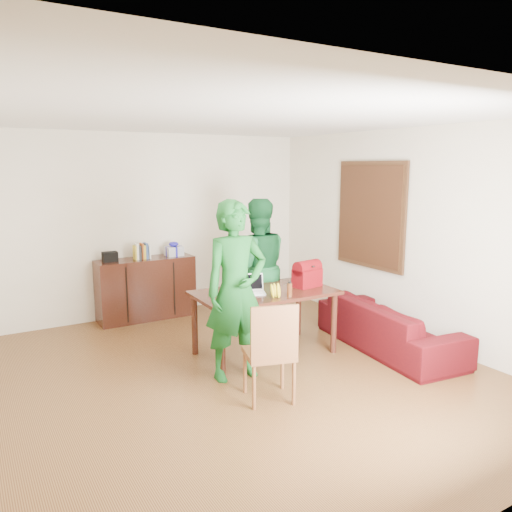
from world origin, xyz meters
TOP-DOWN VIEW (x-y plane):
  - room at (0.01, 0.13)m, footprint 5.20×5.70m
  - table at (0.56, 0.42)m, footprint 1.67×0.97m
  - chair at (-0.04, -0.63)m, footprint 0.55×0.54m
  - person_near at (-0.05, 0.01)m, footprint 0.71×0.49m
  - person_far at (0.86, 1.11)m, footprint 1.04×0.91m
  - laptop at (0.37, 0.40)m, footprint 0.36×0.31m
  - bananas at (0.51, 0.11)m, footprint 0.20×0.16m
  - bottle at (0.67, 0.07)m, footprint 0.07×0.07m
  - red_bag at (1.12, 0.35)m, footprint 0.37×0.25m
  - sofa at (1.95, -0.22)m, footprint 1.02×2.10m

SIDE VIEW (x-z plane):
  - chair at x=-0.04m, z-range -0.21..0.78m
  - sofa at x=1.95m, z-range 0.00..0.59m
  - table at x=0.56m, z-range 0.29..1.06m
  - bananas at x=0.51m, z-range 0.77..0.83m
  - laptop at x=0.37m, z-range 0.71..0.92m
  - bottle at x=0.67m, z-range 0.77..0.94m
  - red_bag at x=1.12m, z-range 0.77..1.02m
  - person_far at x=0.86m, z-range 0.00..1.81m
  - person_near at x=-0.05m, z-range 0.00..1.89m
  - room at x=0.01m, z-range -0.14..2.76m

